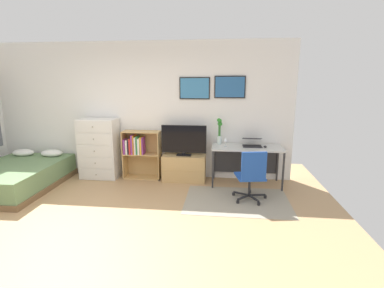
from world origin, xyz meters
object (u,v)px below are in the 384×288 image
(office_chair, at_px, (251,175))
(wine_glass, at_px, (225,140))
(tv_stand, at_px, (184,168))
(bamboo_vase, at_px, (220,130))
(television, at_px, (184,140))
(bookshelf, at_px, (139,151))
(desk, at_px, (247,153))
(laptop, at_px, (252,143))
(computer_mouse, at_px, (265,147))
(bed, at_px, (16,176))
(dresser, at_px, (99,149))

(office_chair, relative_size, wine_glass, 4.78)
(tv_stand, bearing_deg, office_chair, -36.19)
(bamboo_vase, bearing_deg, television, -172.45)
(tv_stand, bearing_deg, television, -90.00)
(bookshelf, height_order, desk, bookshelf)
(laptop, distance_m, computer_mouse, 0.26)
(bed, height_order, wine_glass, wine_glass)
(bamboo_vase, xyz_separation_m, wine_glass, (0.12, -0.22, -0.14))
(bed, relative_size, wine_glass, 10.93)
(wine_glass, bearing_deg, desk, 17.50)
(dresser, relative_size, office_chair, 1.40)
(bed, distance_m, bookshelf, 2.27)
(bookshelf, height_order, computer_mouse, bookshelf)
(bed, xyz_separation_m, computer_mouse, (4.55, 0.63, 0.53))
(television, relative_size, desk, 0.67)
(office_chair, height_order, wine_glass, wine_glass)
(office_chair, bearing_deg, dresser, 152.96)
(desk, distance_m, laptop, 0.21)
(tv_stand, height_order, desk, desk)
(office_chair, bearing_deg, bamboo_vase, 108.93)
(desk, relative_size, bamboo_vase, 2.59)
(bookshelf, height_order, tv_stand, bookshelf)
(computer_mouse, height_order, wine_glass, wine_glass)
(television, relative_size, laptop, 2.30)
(computer_mouse, distance_m, wine_glass, 0.74)
(bed, bearing_deg, laptop, 7.92)
(computer_mouse, bearing_deg, television, 175.94)
(television, height_order, computer_mouse, television)
(dresser, bearing_deg, wine_glass, -3.12)
(wine_glass, bearing_deg, office_chair, -60.18)
(bed, relative_size, desk, 1.50)
(dresser, xyz_separation_m, tv_stand, (1.73, 0.02, -0.35))
(bed, xyz_separation_m, bookshelf, (2.09, 0.81, 0.34))
(wine_glass, bearing_deg, computer_mouse, 1.72)
(bed, relative_size, tv_stand, 2.35)
(office_chair, xyz_separation_m, laptop, (0.08, 0.88, 0.34))
(television, distance_m, bamboo_vase, 0.72)
(dresser, height_order, office_chair, dresser)
(desk, xyz_separation_m, computer_mouse, (0.32, -0.11, 0.15))
(dresser, xyz_separation_m, bamboo_vase, (2.41, 0.08, 0.41))
(bed, relative_size, laptop, 5.18)
(bookshelf, relative_size, desk, 0.74)
(dresser, distance_m, bookshelf, 0.81)
(television, relative_size, office_chair, 1.02)
(laptop, xyz_separation_m, bamboo_vase, (-0.62, 0.09, 0.22))
(dresser, xyz_separation_m, bookshelf, (0.80, 0.06, -0.04))
(tv_stand, height_order, computer_mouse, computer_mouse)
(bed, xyz_separation_m, tv_stand, (3.02, 0.76, 0.03))
(bamboo_vase, bearing_deg, tv_stand, -174.30)
(tv_stand, relative_size, desk, 0.64)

